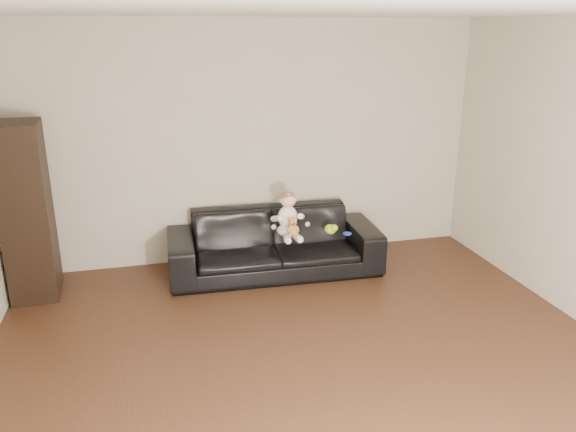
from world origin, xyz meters
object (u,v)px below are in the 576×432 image
object	(u,v)px
cabinet	(26,212)
toy_blue_disc	(347,234)
sofa	(274,243)
teddy_bear	(293,227)
toy_rattle	(331,232)
toy_green	(330,229)
baby	(288,217)

from	to	relation	value
cabinet	toy_blue_disc	size ratio (longest dim) A/B	18.44
sofa	teddy_bear	world-z (taller)	teddy_bear
sofa	toy_blue_disc	distance (m)	0.78
toy_rattle	sofa	bearing A→B (deg)	162.15
cabinet	teddy_bear	xyz separation A→B (m)	(2.52, -0.31, -0.26)
toy_blue_disc	toy_rattle	bearing A→B (deg)	171.38
teddy_bear	toy_green	world-z (taller)	teddy_bear
toy_green	toy_blue_disc	size ratio (longest dim) A/B	1.60
baby	toy_blue_disc	bearing A→B (deg)	-7.28
cabinet	toy_rattle	xyz separation A→B (m)	(2.95, -0.23, -0.39)
cabinet	toy_blue_disc	distance (m)	3.16
toy_green	toy_rattle	xyz separation A→B (m)	(-0.00, -0.03, -0.02)
baby	cabinet	bearing A→B (deg)	177.29
toy_blue_disc	baby	bearing A→B (deg)	171.73
teddy_bear	toy_blue_disc	xyz separation A→B (m)	(0.61, 0.06, -0.15)
baby	toy_rattle	bearing A→B (deg)	-7.14
teddy_bear	toy_blue_disc	size ratio (longest dim) A/B	2.10
baby	toy_rattle	distance (m)	0.48
sofa	baby	xyz separation A→B (m)	(0.12, -0.12, 0.31)
baby	teddy_bear	world-z (taller)	baby
cabinet	baby	world-z (taller)	cabinet
sofa	toy_rattle	size ratio (longest dim) A/B	34.31
sofa	baby	distance (m)	0.36
toy_green	cabinet	bearing A→B (deg)	176.18
sofa	toy_rattle	xyz separation A→B (m)	(0.57, -0.18, 0.13)
baby	toy_green	xyz separation A→B (m)	(0.45, -0.03, -0.16)
toy_rattle	toy_blue_disc	distance (m)	0.18
sofa	cabinet	xyz separation A→B (m)	(-2.38, 0.04, 0.52)
toy_rattle	toy_green	bearing A→B (deg)	86.62
sofa	teddy_bear	distance (m)	0.39
toy_blue_disc	cabinet	bearing A→B (deg)	175.39
teddy_bear	cabinet	bearing A→B (deg)	165.76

